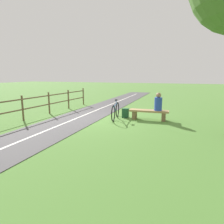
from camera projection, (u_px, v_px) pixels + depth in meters
name	position (u px, v px, depth m)	size (l,w,h in m)	color
ground_plane	(101.00, 118.00, 9.37)	(80.00, 80.00, 0.00)	#548438
paved_path	(21.00, 141.00, 6.00)	(2.23, 36.00, 0.02)	#4C494C
path_centre_line	(21.00, 141.00, 6.00)	(0.10, 32.00, 0.00)	silver
bench	(149.00, 113.00, 8.84)	(1.75, 0.51, 0.45)	#A88456
person_seated	(158.00, 103.00, 8.64)	(0.34, 0.34, 0.79)	#2847B7
bicycle	(115.00, 111.00, 8.98)	(0.27, 1.67, 0.89)	black
backpack	(125.00, 113.00, 9.34)	(0.29, 0.29, 0.44)	#1E4C2D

